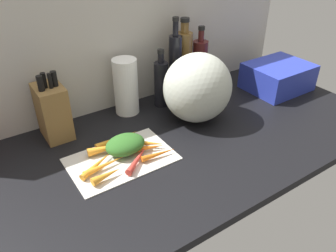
{
  "coord_description": "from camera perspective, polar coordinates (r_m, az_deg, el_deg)",
  "views": [
    {
      "loc": [
        -59.78,
        -84.33,
        72.05
      ],
      "look_at": [
        -4.23,
        -0.97,
        8.46
      ],
      "focal_mm": 35.84,
      "sensor_mm": 36.0,
      "label": 1
    }
  ],
  "objects": [
    {
      "name": "ground_plane",
      "position": [
        1.27,
        1.35,
        -3.04
      ],
      "size": [
        170.0,
        80.0,
        3.0
      ],
      "primitive_type": "cube",
      "color": "black"
    },
    {
      "name": "wall_back",
      "position": [
        1.43,
        -7.65,
        15.02
      ],
      "size": [
        170.0,
        3.0,
        60.0
      ],
      "primitive_type": "cube",
      "color": "#BCB7AD",
      "rests_on": "ground_plane"
    },
    {
      "name": "cutting_board",
      "position": [
        1.18,
        -7.96,
        -5.5
      ],
      "size": [
        35.79,
        23.24,
        0.8
      ],
      "primitive_type": "cube",
      "color": "beige",
      "rests_on": "ground_plane"
    },
    {
      "name": "carrot_0",
      "position": [
        1.14,
        -11.93,
        -6.37
      ],
      "size": [
        14.69,
        9.35,
        2.21
      ],
      "primitive_type": "cone",
      "rotation": [
        0.0,
        1.57,
        0.5
      ],
      "color": "orange",
      "rests_on": "cutting_board"
    },
    {
      "name": "carrot_1",
      "position": [
        1.13,
        -10.76,
        -6.58
      ],
      "size": [
        15.06,
        3.71,
        2.18
      ],
      "primitive_type": "cone",
      "rotation": [
        0.0,
        1.57,
        0.1
      ],
      "color": "orange",
      "rests_on": "cutting_board"
    },
    {
      "name": "carrot_2",
      "position": [
        1.2,
        -10.09,
        -3.68
      ],
      "size": [
        14.99,
        5.78,
        3.01
      ],
      "primitive_type": "cone",
      "rotation": [
        0.0,
        1.57,
        -0.19
      ],
      "color": "orange",
      "rests_on": "cutting_board"
    },
    {
      "name": "carrot_3",
      "position": [
        1.09,
        -10.41,
        -8.23
      ],
      "size": [
        10.53,
        3.89,
        2.73
      ],
      "primitive_type": "cone",
      "rotation": [
        0.0,
        1.57,
        0.11
      ],
      "color": "orange",
      "rests_on": "cutting_board"
    },
    {
      "name": "carrot_4",
      "position": [
        1.19,
        -3.43,
        -3.7
      ],
      "size": [
        11.64,
        6.06,
        2.41
      ],
      "primitive_type": "cone",
      "rotation": [
        0.0,
        1.57,
        -0.34
      ],
      "color": "orange",
      "rests_on": "cutting_board"
    },
    {
      "name": "carrot_5",
      "position": [
        1.25,
        -8.62,
        -2.18
      ],
      "size": [
        17.31,
        3.39,
        2.37
      ],
      "primitive_type": "cone",
      "rotation": [
        0.0,
        1.57,
        0.06
      ],
      "color": "orange",
      "rests_on": "cutting_board"
    },
    {
      "name": "carrot_6",
      "position": [
        1.15,
        -5.02,
        -5.35
      ],
      "size": [
        14.91,
        12.3,
        2.34
      ],
      "primitive_type": "cone",
      "rotation": [
        0.0,
        1.57,
        0.66
      ],
      "color": "red",
      "rests_on": "cutting_board"
    },
    {
      "name": "carrot_7",
      "position": [
        1.16,
        -1.59,
        -4.77
      ],
      "size": [
        13.07,
        3.31,
        2.09
      ],
      "primitive_type": "cone",
      "rotation": [
        0.0,
        1.57,
        -0.1
      ],
      "color": "orange",
      "rests_on": "cutting_board"
    },
    {
      "name": "carrot_8",
      "position": [
        1.21,
        -4.13,
        -2.91
      ],
      "size": [
        13.65,
        11.82,
        3.11
      ],
      "primitive_type": "cone",
      "rotation": [
        0.0,
        1.57,
        -0.68
      ],
      "color": "orange",
      "rests_on": "cutting_board"
    },
    {
      "name": "carrot_greens_pile",
      "position": [
        1.18,
        -7.28,
        -3.13
      ],
      "size": [
        14.25,
        10.96,
        6.03
      ],
      "primitive_type": "ellipsoid",
      "color": "#2D6023",
      "rests_on": "cutting_board"
    },
    {
      "name": "winter_squash",
      "position": [
        1.34,
        5.03,
        6.49
      ],
      "size": [
        28.01,
        26.11,
        27.77
      ],
      "primitive_type": "ellipsoid",
      "color": "#B2B7A8",
      "rests_on": "ground_plane"
    },
    {
      "name": "knife_block",
      "position": [
        1.3,
        -19.0,
        2.41
      ],
      "size": [
        9.71,
        13.77,
        26.07
      ],
      "color": "brown",
      "rests_on": "ground_plane"
    },
    {
      "name": "paper_towel_roll",
      "position": [
        1.4,
        -7.17,
        6.66
      ],
      "size": [
        10.04,
        10.04,
        23.6
      ],
      "primitive_type": "cylinder",
      "color": "white",
      "rests_on": "ground_plane"
    },
    {
      "name": "bottle_0",
      "position": [
        1.45,
        -1.17,
        7.3
      ],
      "size": [
        6.13,
        6.13,
        25.49
      ],
      "color": "black",
      "rests_on": "ground_plane"
    },
    {
      "name": "bottle_1",
      "position": [
        1.47,
        1.22,
        9.9
      ],
      "size": [
        5.64,
        5.64,
        37.22
      ],
      "color": "black",
      "rests_on": "ground_plane"
    },
    {
      "name": "bottle_2",
      "position": [
        1.54,
        2.71,
        10.73
      ],
      "size": [
        7.22,
        7.22,
        35.14
      ],
      "color": "brown",
      "rests_on": "ground_plane"
    },
    {
      "name": "bottle_3",
      "position": [
        1.59,
        5.39,
        10.31
      ],
      "size": [
        6.93,
        6.93,
        30.46
      ],
      "color": "#471919",
      "rests_on": "ground_plane"
    },
    {
      "name": "dish_rack",
      "position": [
        1.7,
        18.15,
        8.0
      ],
      "size": [
        28.7,
        23.47,
        12.42
      ],
      "primitive_type": "cube",
      "color": "#2838AD",
      "rests_on": "ground_plane"
    }
  ]
}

